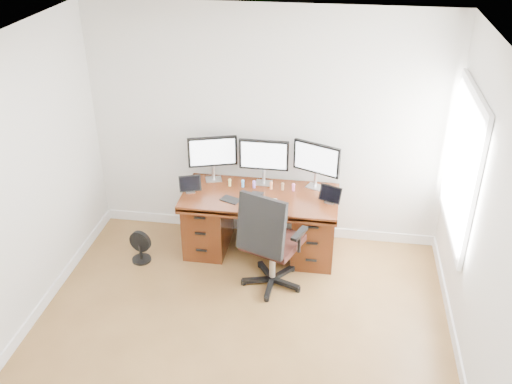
# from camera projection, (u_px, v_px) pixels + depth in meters

# --- Properties ---
(ground) EXTENTS (4.50, 4.50, 0.00)m
(ground) POSITION_uv_depth(u_px,v_px,m) (230.00, 368.00, 5.02)
(ground) COLOR brown
(ground) RESTS_ON ground
(back_wall) EXTENTS (4.00, 0.10, 2.70)m
(back_wall) POSITION_uv_depth(u_px,v_px,m) (266.00, 128.00, 6.31)
(back_wall) COLOR silver
(back_wall) RESTS_ON ground
(right_wall) EXTENTS (0.10, 4.50, 2.70)m
(right_wall) POSITION_uv_depth(u_px,v_px,m) (495.00, 255.00, 4.19)
(right_wall) COLOR silver
(right_wall) RESTS_ON ground
(desk) EXTENTS (1.70, 0.80, 0.75)m
(desk) POSITION_uv_depth(u_px,v_px,m) (261.00, 220.00, 6.41)
(desk) COLOR #4E220F
(desk) RESTS_ON ground
(office_chair) EXTENTS (0.79, 0.79, 1.15)m
(office_chair) POSITION_uv_depth(u_px,v_px,m) (270.00, 256.00, 5.85)
(office_chair) COLOR black
(office_chair) RESTS_ON ground
(floor_fan) EXTENTS (0.26, 0.21, 0.37)m
(floor_fan) POSITION_uv_depth(u_px,v_px,m) (140.00, 247.00, 6.34)
(floor_fan) COLOR black
(floor_fan) RESTS_ON ground
(monitor_left) EXTENTS (0.53, 0.20, 0.53)m
(monitor_left) POSITION_uv_depth(u_px,v_px,m) (213.00, 153.00, 6.36)
(monitor_left) COLOR silver
(monitor_left) RESTS_ON desk
(monitor_center) EXTENTS (0.55, 0.14, 0.53)m
(monitor_center) POSITION_uv_depth(u_px,v_px,m) (264.00, 157.00, 6.28)
(monitor_center) COLOR silver
(monitor_center) RESTS_ON desk
(monitor_right) EXTENTS (0.52, 0.25, 0.53)m
(monitor_right) POSITION_uv_depth(u_px,v_px,m) (316.00, 160.00, 6.20)
(monitor_right) COLOR silver
(monitor_right) RESTS_ON desk
(tablet_left) EXTENTS (0.25, 0.14, 0.19)m
(tablet_left) POSITION_uv_depth(u_px,v_px,m) (190.00, 185.00, 6.23)
(tablet_left) COLOR silver
(tablet_left) RESTS_ON desk
(tablet_right) EXTENTS (0.25, 0.15, 0.19)m
(tablet_right) POSITION_uv_depth(u_px,v_px,m) (330.00, 195.00, 6.03)
(tablet_right) COLOR silver
(tablet_right) RESTS_ON desk
(keyboard) EXTENTS (0.31, 0.15, 0.01)m
(keyboard) POSITION_uv_depth(u_px,v_px,m) (262.00, 201.00, 6.08)
(keyboard) COLOR white
(keyboard) RESTS_ON desk
(trackpad) EXTENTS (0.16, 0.16, 0.01)m
(trackpad) POSITION_uv_depth(u_px,v_px,m) (277.00, 204.00, 6.03)
(trackpad) COLOR silver
(trackpad) RESTS_ON desk
(drawing_tablet) EXTENTS (0.24, 0.20, 0.01)m
(drawing_tablet) POSITION_uv_depth(u_px,v_px,m) (231.00, 200.00, 6.11)
(drawing_tablet) COLOR black
(drawing_tablet) RESTS_ON desk
(phone) EXTENTS (0.13, 0.07, 0.01)m
(phone) POSITION_uv_depth(u_px,v_px,m) (258.00, 193.00, 6.24)
(phone) COLOR black
(phone) RESTS_ON desk
(figurine_yellow) EXTENTS (0.04, 0.04, 0.09)m
(figurine_yellow) POSITION_uv_depth(u_px,v_px,m) (230.00, 182.00, 6.37)
(figurine_yellow) COLOR #CABB65
(figurine_yellow) RESTS_ON desk
(figurine_blue) EXTENTS (0.04, 0.04, 0.09)m
(figurine_blue) POSITION_uv_depth(u_px,v_px,m) (243.00, 183.00, 6.35)
(figurine_blue) COLOR #4BA1EB
(figurine_blue) RESTS_ON desk
(figurine_purple) EXTENTS (0.04, 0.04, 0.09)m
(figurine_purple) POSITION_uv_depth(u_px,v_px,m) (254.00, 184.00, 6.33)
(figurine_purple) COLOR #9268DE
(figurine_purple) RESTS_ON desk
(figurine_orange) EXTENTS (0.04, 0.04, 0.09)m
(figurine_orange) POSITION_uv_depth(u_px,v_px,m) (271.00, 185.00, 6.30)
(figurine_orange) COLOR #FFA063
(figurine_orange) RESTS_ON desk
(figurine_brown) EXTENTS (0.04, 0.04, 0.09)m
(figurine_brown) POSITION_uv_depth(u_px,v_px,m) (283.00, 186.00, 6.29)
(figurine_brown) COLOR #916B49
(figurine_brown) RESTS_ON desk
(figurine_pink) EXTENTS (0.04, 0.04, 0.09)m
(figurine_pink) POSITION_uv_depth(u_px,v_px,m) (293.00, 187.00, 6.27)
(figurine_pink) COLOR pink
(figurine_pink) RESTS_ON desk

